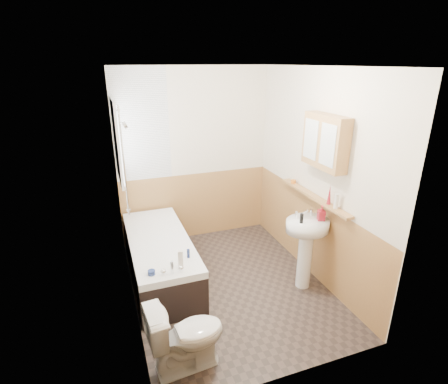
{
  "coord_description": "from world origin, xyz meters",
  "views": [
    {
      "loc": [
        -1.26,
        -3.34,
        2.54
      ],
      "look_at": [
        0.0,
        0.15,
        1.15
      ],
      "focal_mm": 28.0,
      "sensor_mm": 36.0,
      "label": 1
    }
  ],
  "objects_px": {
    "bathtub": "(160,257)",
    "toilet": "(186,336)",
    "sink": "(306,240)",
    "pine_shelf": "(314,196)",
    "medicine_cabinet": "(325,142)"
  },
  "relations": [
    {
      "from": "toilet",
      "to": "sink",
      "type": "relative_size",
      "value": 0.68
    },
    {
      "from": "bathtub",
      "to": "toilet",
      "type": "height_order",
      "value": "bathtub"
    },
    {
      "from": "pine_shelf",
      "to": "toilet",
      "type": "bearing_deg",
      "value": -153.22
    },
    {
      "from": "sink",
      "to": "pine_shelf",
      "type": "distance_m",
      "value": 0.52
    },
    {
      "from": "bathtub",
      "to": "toilet",
      "type": "relative_size",
      "value": 2.65
    },
    {
      "from": "toilet",
      "to": "pine_shelf",
      "type": "xyz_separation_m",
      "value": [
        1.8,
        0.91,
        0.72
      ]
    },
    {
      "from": "bathtub",
      "to": "toilet",
      "type": "distance_m",
      "value": 1.45
    },
    {
      "from": "bathtub",
      "to": "pine_shelf",
      "type": "bearing_deg",
      "value": -17.09
    },
    {
      "from": "toilet",
      "to": "pine_shelf",
      "type": "bearing_deg",
      "value": -68.02
    },
    {
      "from": "toilet",
      "to": "pine_shelf",
      "type": "relative_size",
      "value": 0.51
    },
    {
      "from": "bathtub",
      "to": "sink",
      "type": "relative_size",
      "value": 1.82
    },
    {
      "from": "bathtub",
      "to": "sink",
      "type": "xyz_separation_m",
      "value": [
        1.57,
        -0.77,
        0.34
      ]
    },
    {
      "from": "toilet",
      "to": "medicine_cabinet",
      "type": "bearing_deg",
      "value": -71.57
    },
    {
      "from": "bathtub",
      "to": "pine_shelf",
      "type": "height_order",
      "value": "pine_shelf"
    },
    {
      "from": "sink",
      "to": "medicine_cabinet",
      "type": "relative_size",
      "value": 1.53
    }
  ]
}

